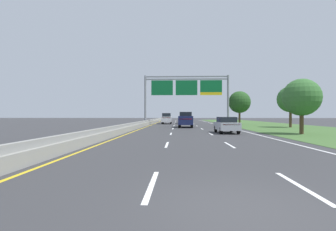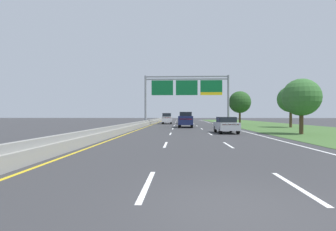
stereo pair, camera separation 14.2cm
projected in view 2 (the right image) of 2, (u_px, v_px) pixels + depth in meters
name	position (u px, v px, depth m)	size (l,w,h in m)	color
ground_plane	(186.00, 127.00, 40.05)	(220.00, 220.00, 0.00)	#333335
lane_striping	(186.00, 127.00, 39.60)	(11.96, 106.00, 0.01)	white
grass_verge_right	(279.00, 127.00, 39.46)	(14.00, 110.00, 0.02)	#3D602D
median_barrier_concrete	(143.00, 124.00, 40.33)	(0.60, 110.00, 0.85)	gray
overhead_sign_gantry	(187.00, 90.00, 46.67)	(15.06, 0.42, 8.80)	gray
pickup_truck_navy	(186.00, 120.00, 37.57)	(2.16, 5.46, 2.20)	#161E47
car_silver_right_lane_sedan	(226.00, 125.00, 25.68)	(1.92, 4.44, 1.57)	#B2B5BA
car_white_left_lane_suv	(167.00, 118.00, 52.38)	(1.92, 4.71, 2.11)	silver
car_blue_centre_lane_sedan	(184.00, 119.00, 64.05)	(1.91, 4.44, 1.57)	navy
car_grey_centre_lane_suv	(184.00, 118.00, 54.04)	(1.91, 4.71, 2.11)	slate
roadside_tree_near	(301.00, 97.00, 24.07)	(3.41, 3.41, 5.10)	#4C3823
roadside_tree_mid	(291.00, 99.00, 36.95)	(3.66, 3.66, 5.81)	#4C3823
roadside_tree_far	(240.00, 102.00, 48.38)	(4.02, 4.02, 6.13)	#4C3823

